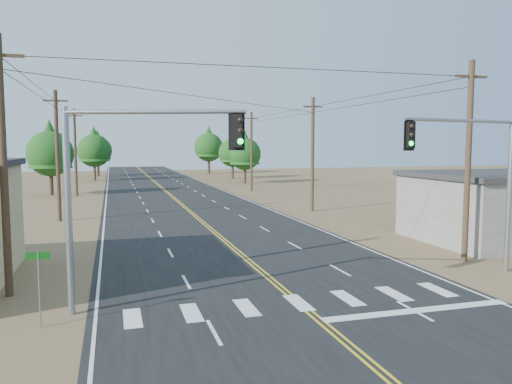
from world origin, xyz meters
name	(u,v)px	position (x,y,z in m)	size (l,w,h in m)	color
road	(199,219)	(0.00, 30.00, 0.01)	(15.00, 200.00, 0.02)	black
utility_pole_left_near	(3,165)	(-10.50, 12.00, 5.12)	(1.80, 0.30, 10.00)	#4C3826
utility_pole_left_mid	(57,155)	(-10.50, 32.00, 5.12)	(1.80, 0.30, 10.00)	#4C3826
utility_pole_left_far	(75,151)	(-10.50, 52.00, 5.12)	(1.80, 0.30, 10.00)	#4C3826
utility_pole_right_near	(468,160)	(10.50, 12.00, 5.12)	(1.80, 0.30, 10.00)	#4C3826
utility_pole_right_mid	(313,153)	(10.50, 32.00, 5.12)	(1.80, 0.30, 10.00)	#4C3826
utility_pole_right_far	(251,151)	(10.50, 52.00, 5.12)	(1.80, 0.30, 10.00)	#4C3826
signal_mast_left	(119,175)	(-6.31, 8.45, 4.86)	(5.87, 2.36, 7.15)	gray
signal_mast_right	(482,168)	(9.12, 9.42, 4.84)	(6.45, 1.46, 7.08)	gray
street_sign	(39,277)	(-8.87, 8.00, 1.66)	(0.74, 0.06, 2.48)	gray
tree_left_near	(50,149)	(-13.38, 53.69, 5.41)	(5.30, 5.30, 8.84)	#3F2D1E
tree_left_mid	(94,147)	(-9.23, 77.14, 5.51)	(5.40, 5.40, 9.00)	#3F2D1E
tree_left_far	(98,148)	(-9.00, 89.60, 5.37)	(5.27, 5.27, 8.78)	#3F2D1E
tree_right_near	(245,151)	(13.01, 64.70, 5.00)	(4.90, 4.90, 8.17)	#3F2D1E
tree_right_mid	(232,150)	(13.85, 76.23, 4.99)	(4.90, 4.90, 8.16)	#3F2D1E
tree_right_far	(209,144)	(12.77, 92.74, 5.99)	(5.88, 5.88, 9.80)	#3F2D1E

